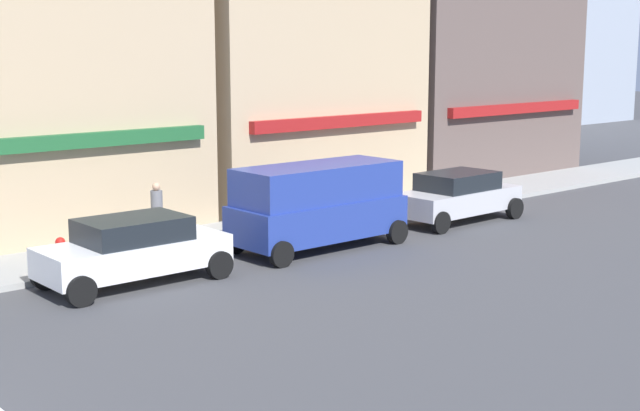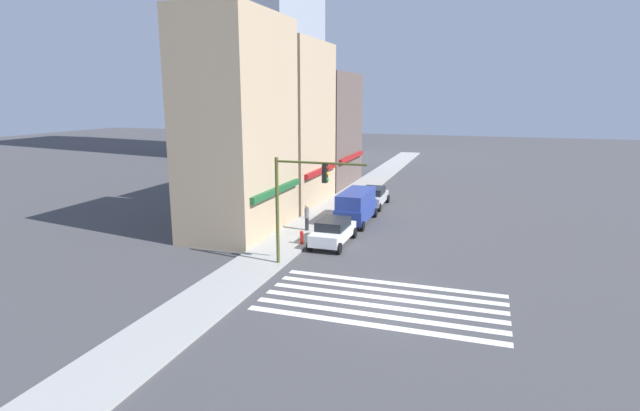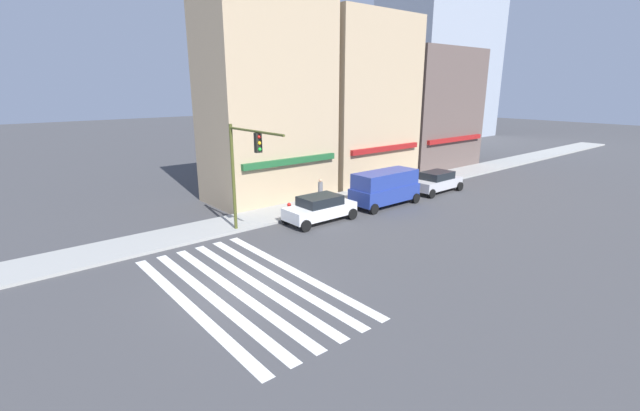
# 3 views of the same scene
# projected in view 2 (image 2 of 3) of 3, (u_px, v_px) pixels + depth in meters

# --- Properties ---
(ground_plane) EXTENTS (200.00, 200.00, 0.00)m
(ground_plane) POSITION_uv_depth(u_px,v_px,m) (382.00, 302.00, 22.33)
(ground_plane) COLOR #424244
(sidewalk_left) EXTENTS (120.00, 3.00, 0.15)m
(sidewalk_left) POSITION_uv_depth(u_px,v_px,m) (233.00, 281.00, 24.62)
(sidewalk_left) COLOR #9E9E99
(sidewalk_left) RESTS_ON ground_plane
(crosswalk_stripes) EXTENTS (5.26, 10.80, 0.01)m
(crosswalk_stripes) POSITION_uv_depth(u_px,v_px,m) (382.00, 302.00, 22.33)
(crosswalk_stripes) COLOR silver
(crosswalk_stripes) RESTS_ON ground_plane
(storefront_row) EXTENTS (28.39, 5.30, 14.19)m
(storefront_row) POSITION_uv_depth(u_px,v_px,m) (290.00, 127.00, 41.12)
(storefront_row) COLOR tan
(storefront_row) RESTS_ON ground_plane
(traffic_signal) EXTENTS (0.32, 4.94, 5.91)m
(traffic_signal) POSITION_uv_depth(u_px,v_px,m) (298.00, 193.00, 25.99)
(traffic_signal) COLOR #474C1E
(traffic_signal) RESTS_ON ground_plane
(sedan_white) EXTENTS (4.41, 2.02, 1.59)m
(sedan_white) POSITION_uv_depth(u_px,v_px,m) (333.00, 231.00, 30.88)
(sedan_white) COLOR white
(sedan_white) RESTS_ON ground_plane
(van_blue) EXTENTS (5.01, 2.22, 2.34)m
(van_blue) POSITION_uv_depth(u_px,v_px,m) (356.00, 205.00, 36.07)
(van_blue) COLOR navy
(van_blue) RESTS_ON ground_plane
(sedan_silver) EXTENTS (4.44, 2.02, 1.59)m
(sedan_silver) POSITION_uv_depth(u_px,v_px,m) (373.00, 196.00, 41.57)
(sedan_silver) COLOR #B7B7BC
(sedan_silver) RESTS_ON ground_plane
(pedestrian_grey_coat) EXTENTS (0.32, 0.32, 1.77)m
(pedestrian_grey_coat) POSITION_uv_depth(u_px,v_px,m) (307.00, 217.00, 33.55)
(pedestrian_grey_coat) COLOR #23232D
(pedestrian_grey_coat) RESTS_ON sidewalk_left
(fire_hydrant) EXTENTS (0.24, 0.24, 0.84)m
(fire_hydrant) POSITION_uv_depth(u_px,v_px,m) (302.00, 237.00, 30.49)
(fire_hydrant) COLOR red
(fire_hydrant) RESTS_ON sidewalk_left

